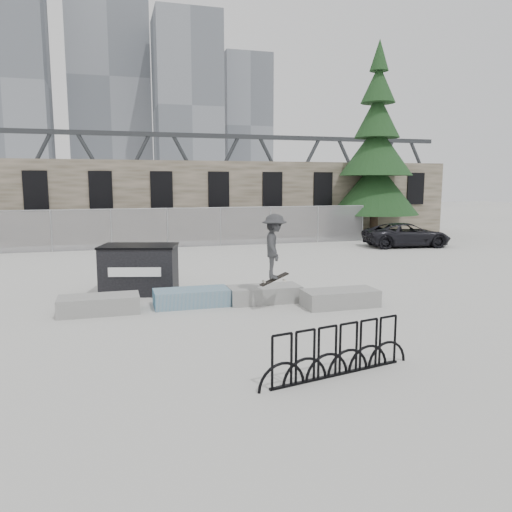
# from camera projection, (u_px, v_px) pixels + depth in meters

# --- Properties ---
(ground) EXTENTS (120.00, 120.00, 0.00)m
(ground) POSITION_uv_depth(u_px,v_px,m) (219.00, 305.00, 13.58)
(ground) COLOR #B7B7B2
(ground) RESTS_ON ground
(stone_wall) EXTENTS (36.00, 2.58, 4.50)m
(stone_wall) POSITION_uv_depth(u_px,v_px,m) (160.00, 201.00, 28.67)
(stone_wall) COLOR brown
(stone_wall) RESTS_ON ground
(chainlink_fence) EXTENTS (22.06, 0.06, 2.02)m
(chainlink_fence) POSITION_uv_depth(u_px,v_px,m) (167.00, 227.00, 25.30)
(chainlink_fence) COLOR gray
(chainlink_fence) RESTS_ON ground
(planter_far_left) EXTENTS (2.00, 0.90, 0.45)m
(planter_far_left) POSITION_uv_depth(u_px,v_px,m) (99.00, 304.00, 12.68)
(planter_far_left) COLOR gray
(planter_far_left) RESTS_ON ground
(planter_center_left) EXTENTS (2.00, 0.90, 0.45)m
(planter_center_left) POSITION_uv_depth(u_px,v_px,m) (191.00, 297.00, 13.46)
(planter_center_left) COLOR teal
(planter_center_left) RESTS_ON ground
(planter_center_right) EXTENTS (2.00, 0.90, 0.45)m
(planter_center_right) POSITION_uv_depth(u_px,v_px,m) (264.00, 293.00, 13.88)
(planter_center_right) COLOR gray
(planter_center_right) RESTS_ON ground
(planter_offset) EXTENTS (2.00, 0.90, 0.45)m
(planter_offset) POSITION_uv_depth(u_px,v_px,m) (340.00, 297.00, 13.39)
(planter_offset) COLOR gray
(planter_offset) RESTS_ON ground
(dumpster) EXTENTS (2.49, 1.88, 1.46)m
(dumpster) POSITION_uv_depth(u_px,v_px,m) (139.00, 269.00, 14.94)
(dumpster) COLOR black
(dumpster) RESTS_ON ground
(bike_rack) EXTENTS (3.08, 0.71, 0.90)m
(bike_rack) POSITION_uv_depth(u_px,v_px,m) (338.00, 351.00, 8.55)
(bike_rack) COLOR black
(bike_rack) RESTS_ON ground
(spruce_tree) EXTENTS (5.20, 5.20, 11.50)m
(spruce_tree) POSITION_uv_depth(u_px,v_px,m) (376.00, 161.00, 29.68)
(spruce_tree) COLOR #38281E
(spruce_tree) RESTS_ON ground
(skyline_towers) EXTENTS (58.00, 28.00, 48.00)m
(skyline_towers) POSITION_uv_depth(u_px,v_px,m) (115.00, 94.00, 99.38)
(skyline_towers) COLOR slate
(skyline_towers) RESTS_ON ground
(truss_bridge) EXTENTS (70.00, 3.00, 9.80)m
(truss_bridge) POSITION_uv_depth(u_px,v_px,m) (207.00, 176.00, 67.98)
(truss_bridge) COLOR #2D3033
(truss_bridge) RESTS_ON ground
(suv) EXTENTS (4.63, 2.56, 1.23)m
(suv) POSITION_uv_depth(u_px,v_px,m) (407.00, 235.00, 25.76)
(suv) COLOR black
(suv) RESTS_ON ground
(skateboarder) EXTENTS (0.89, 1.20, 1.84)m
(skateboarder) POSITION_uv_depth(u_px,v_px,m) (274.00, 246.00, 12.74)
(skateboarder) COLOR #2F3032
(skateboarder) RESTS_ON ground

